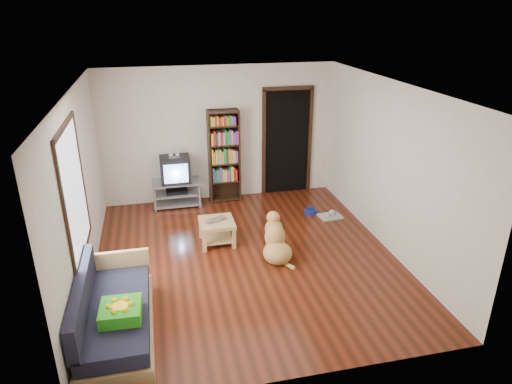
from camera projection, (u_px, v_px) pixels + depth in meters
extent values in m
plane|color=#571E0F|center=(247.00, 258.00, 7.02)|extent=(5.00, 5.00, 0.00)
plane|color=white|center=(245.00, 87.00, 6.02)|extent=(5.00, 5.00, 0.00)
plane|color=beige|center=(220.00, 134.00, 8.77)|extent=(4.50, 0.00, 4.50)
plane|color=beige|center=(300.00, 272.00, 4.27)|extent=(4.50, 0.00, 4.50)
plane|color=beige|center=(80.00, 193.00, 6.06)|extent=(0.00, 5.00, 5.00)
plane|color=beige|center=(390.00, 168.00, 6.98)|extent=(0.00, 5.00, 5.00)
cube|color=green|center=(121.00, 311.00, 5.01)|extent=(0.46, 0.46, 0.15)
imported|color=silver|center=(217.00, 221.00, 7.28)|extent=(0.41, 0.34, 0.03)
cylinder|color=navy|center=(310.00, 211.00, 8.51)|extent=(0.22, 0.22, 0.08)
cube|color=#A1A1A1|center=(330.00, 216.00, 8.36)|extent=(0.43, 0.36, 0.03)
cube|color=white|center=(74.00, 193.00, 5.53)|extent=(0.02, 1.30, 1.60)
cube|color=black|center=(64.00, 127.00, 5.22)|extent=(0.03, 1.42, 0.06)
cube|color=black|center=(84.00, 252.00, 5.85)|extent=(0.03, 1.42, 0.06)
cube|color=black|center=(66.00, 217.00, 4.90)|extent=(0.03, 0.06, 1.70)
cube|color=black|center=(82.00, 173.00, 6.16)|extent=(0.03, 0.06, 1.70)
cube|color=black|center=(287.00, 143.00, 9.13)|extent=(0.90, 0.02, 2.10)
cube|color=black|center=(264.00, 144.00, 9.02)|extent=(0.07, 0.05, 2.14)
cube|color=black|center=(310.00, 141.00, 9.22)|extent=(0.07, 0.05, 2.14)
cube|color=black|center=(288.00, 88.00, 8.71)|extent=(1.03, 0.05, 0.07)
cube|color=#99999E|center=(176.00, 182.00, 8.67)|extent=(0.90, 0.45, 0.04)
cube|color=#99999E|center=(177.00, 193.00, 8.76)|extent=(0.86, 0.42, 0.03)
cube|color=#99999E|center=(178.00, 202.00, 8.83)|extent=(0.90, 0.45, 0.04)
cylinder|color=#99999E|center=(155.00, 199.00, 8.50)|extent=(0.04, 0.04, 0.50)
cylinder|color=#99999E|center=(200.00, 195.00, 8.67)|extent=(0.04, 0.04, 0.50)
cylinder|color=#99999E|center=(154.00, 191.00, 8.86)|extent=(0.04, 0.04, 0.50)
cylinder|color=#99999E|center=(198.00, 188.00, 9.03)|extent=(0.04, 0.04, 0.50)
cube|color=black|center=(177.00, 191.00, 8.74)|extent=(0.40, 0.30, 0.07)
cube|color=black|center=(175.00, 169.00, 8.57)|extent=(0.55, 0.48, 0.48)
cube|color=black|center=(175.00, 166.00, 8.75)|extent=(0.40, 0.14, 0.36)
cube|color=#8CBFF2|center=(176.00, 174.00, 8.35)|extent=(0.44, 0.02, 0.36)
cube|color=silver|center=(174.00, 157.00, 8.43)|extent=(0.20, 0.07, 0.02)
sphere|color=silver|center=(171.00, 155.00, 8.40)|extent=(0.09, 0.09, 0.09)
sphere|color=silver|center=(178.00, 155.00, 8.43)|extent=(0.09, 0.09, 0.09)
cube|color=black|center=(209.00, 157.00, 8.73)|extent=(0.03, 0.30, 1.80)
cube|color=black|center=(239.00, 155.00, 8.85)|extent=(0.03, 0.30, 1.80)
cube|color=black|center=(223.00, 154.00, 8.92)|extent=(0.60, 0.02, 1.80)
cube|color=black|center=(225.00, 198.00, 9.12)|extent=(0.56, 0.28, 0.02)
cube|color=black|center=(225.00, 180.00, 8.98)|extent=(0.56, 0.28, 0.03)
cube|color=black|center=(224.00, 163.00, 8.84)|extent=(0.56, 0.28, 0.02)
cube|color=black|center=(224.00, 144.00, 8.70)|extent=(0.56, 0.28, 0.02)
cube|color=black|center=(223.00, 125.00, 8.56)|extent=(0.56, 0.28, 0.02)
cube|color=black|center=(223.00, 112.00, 8.46)|extent=(0.56, 0.28, 0.02)
cube|color=tan|center=(118.00, 328.00, 5.34)|extent=(0.80, 1.80, 0.22)
cube|color=#1E1E2D|center=(116.00, 313.00, 5.25)|extent=(0.74, 1.74, 0.18)
cube|color=#1E1E2D|center=(82.00, 297.00, 5.08)|extent=(0.12, 1.74, 0.40)
cube|color=tan|center=(118.00, 262.00, 5.96)|extent=(0.80, 0.06, 0.30)
cube|color=tan|center=(217.00, 223.00, 7.32)|extent=(0.55, 0.55, 0.06)
cube|color=tan|center=(217.00, 237.00, 7.42)|extent=(0.45, 0.45, 0.03)
cube|color=tan|center=(204.00, 242.00, 7.14)|extent=(0.06, 0.06, 0.34)
cube|color=tan|center=(234.00, 239.00, 7.23)|extent=(0.06, 0.06, 0.34)
cube|color=#DAB470|center=(201.00, 229.00, 7.56)|extent=(0.06, 0.06, 0.34)
cube|color=tan|center=(229.00, 226.00, 7.66)|extent=(0.06, 0.06, 0.34)
ellipsoid|color=tan|center=(278.00, 253.00, 6.89)|extent=(0.45, 0.49, 0.33)
ellipsoid|color=tan|center=(275.00, 237.00, 6.98)|extent=(0.32, 0.36, 0.43)
ellipsoid|color=#BB7D48|center=(274.00, 228.00, 7.02)|extent=(0.28, 0.26, 0.31)
ellipsoid|color=#BC7B48|center=(273.00, 217.00, 7.01)|extent=(0.21, 0.23, 0.19)
ellipsoid|color=#BC7848|center=(272.00, 216.00, 7.11)|extent=(0.09, 0.17, 0.08)
sphere|color=black|center=(270.00, 214.00, 7.18)|extent=(0.04, 0.04, 0.04)
ellipsoid|color=#BA7F47|center=(269.00, 219.00, 6.96)|extent=(0.05, 0.07, 0.13)
ellipsoid|color=#B88446|center=(278.00, 218.00, 6.99)|extent=(0.05, 0.07, 0.13)
cylinder|color=tan|center=(268.00, 240.00, 7.18)|extent=(0.07, 0.11, 0.35)
cylinder|color=#B67D46|center=(276.00, 239.00, 7.21)|extent=(0.07, 0.11, 0.35)
sphere|color=#D5A852|center=(267.00, 248.00, 7.28)|extent=(0.09, 0.09, 0.09)
sphere|color=tan|center=(276.00, 247.00, 7.31)|extent=(0.09, 0.09, 0.09)
cylinder|color=tan|center=(287.00, 265.00, 6.78)|extent=(0.20, 0.30, 0.07)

